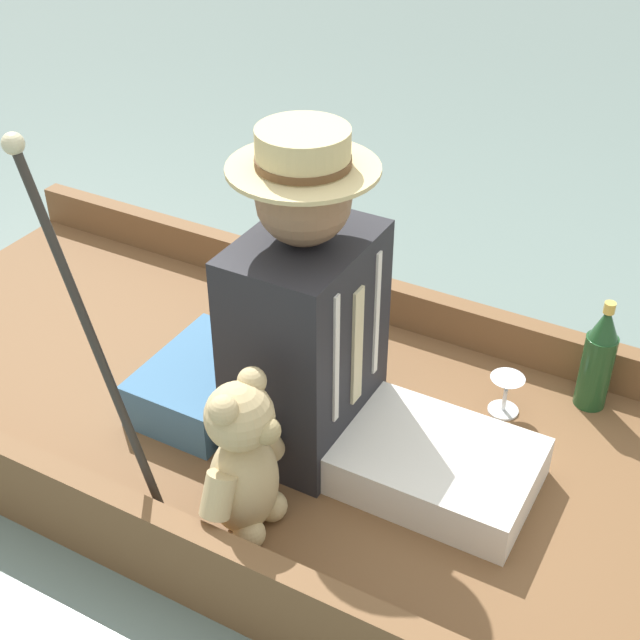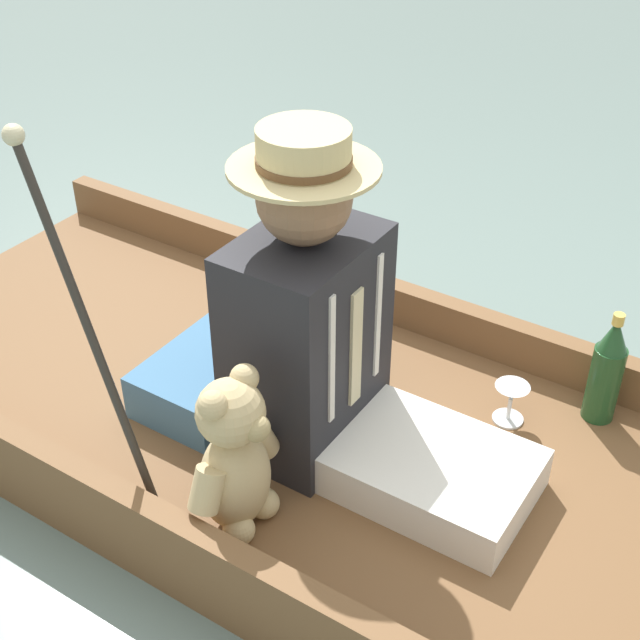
% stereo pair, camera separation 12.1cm
% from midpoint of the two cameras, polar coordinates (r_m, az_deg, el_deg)
% --- Properties ---
extents(ground_plane, '(16.00, 16.00, 0.00)m').
position_cam_midpoint_polar(ground_plane, '(2.43, 1.81, -8.91)').
color(ground_plane, slate).
extents(punt_boat, '(1.15, 2.88, 0.24)m').
position_cam_midpoint_polar(punt_boat, '(2.39, 1.84, -7.74)').
color(punt_boat, brown).
rests_on(punt_boat, ground_plane).
extents(seat_cushion, '(0.39, 0.27, 0.13)m').
position_cam_midpoint_polar(seat_cushion, '(2.43, -5.63, -3.70)').
color(seat_cushion, teal).
rests_on(seat_cushion, punt_boat).
extents(seated_person, '(0.38, 0.77, 0.84)m').
position_cam_midpoint_polar(seated_person, '(2.12, 2.27, -1.55)').
color(seated_person, white).
rests_on(seated_person, punt_boat).
extents(teddy_bear, '(0.29, 0.17, 0.42)m').
position_cam_midpoint_polar(teddy_bear, '(1.99, -3.64, -8.90)').
color(teddy_bear, tan).
rests_on(teddy_bear, punt_boat).
extents(wine_glass, '(0.09, 0.09, 0.11)m').
position_cam_midpoint_polar(wine_glass, '(2.40, 13.57, -4.76)').
color(wine_glass, silver).
rests_on(wine_glass, punt_boat).
extents(walking_cane, '(0.04, 0.28, 0.92)m').
position_cam_midpoint_polar(walking_cane, '(1.90, -13.27, 0.55)').
color(walking_cane, '#2D2823').
rests_on(walking_cane, punt_boat).
extents(champagne_bottle, '(0.09, 0.09, 0.33)m').
position_cam_midpoint_polar(champagne_bottle, '(2.44, 19.25, -3.11)').
color(champagne_bottle, '#1E4723').
rests_on(champagne_bottle, punt_boat).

